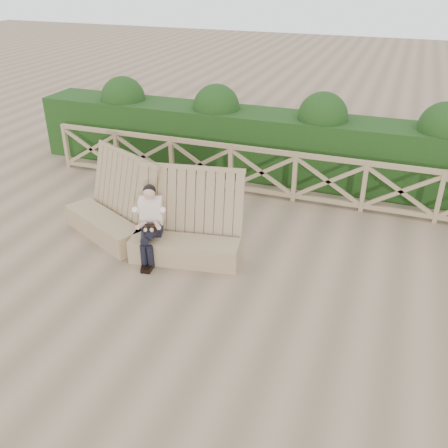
% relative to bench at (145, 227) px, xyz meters
% --- Properties ---
extents(ground, '(60.00, 60.00, 0.00)m').
position_rel_bench_xyz_m(ground, '(1.34, -0.69, -0.39)').
color(ground, brown).
rests_on(ground, ground).
extents(bench, '(3.66, 1.51, 1.55)m').
position_rel_bench_xyz_m(bench, '(0.00, 0.00, 0.00)').
color(bench, '#8B754F').
rests_on(bench, ground).
extents(woman, '(0.50, 0.86, 1.33)m').
position_rel_bench_xyz_m(woman, '(0.28, -0.29, 0.32)').
color(woman, black).
rests_on(woman, ground).
extents(guardrail, '(10.10, 0.09, 1.10)m').
position_rel_bench_xyz_m(guardrail, '(1.34, 2.81, 0.17)').
color(guardrail, '#8E7652').
rests_on(guardrail, ground).
extents(hedge, '(12.00, 1.20, 1.50)m').
position_rel_bench_xyz_m(hedge, '(1.34, 4.01, 0.36)').
color(hedge, black).
rests_on(hedge, ground).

